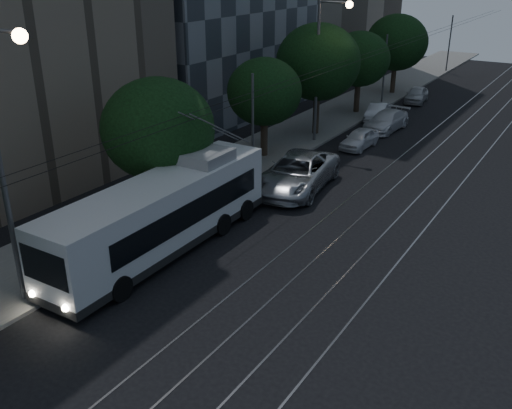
{
  "coord_description": "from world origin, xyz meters",
  "views": [
    {
      "loc": [
        10.65,
        -15.18,
        11.41
      ],
      "look_at": [
        -0.56,
        2.76,
        2.31
      ],
      "focal_mm": 40.0,
      "sensor_mm": 36.0,
      "label": 1
    }
  ],
  "objects_px": {
    "trolleybus": "(164,213)",
    "car_white_d": "(417,95)",
    "car_white_c": "(378,112)",
    "car_white_b": "(386,121)",
    "car_white_a": "(359,139)",
    "pickup_silver": "(297,173)",
    "streetlamp_far": "(323,57)",
    "streetlamp_near": "(4,145)"
  },
  "relations": [
    {
      "from": "car_white_b",
      "to": "streetlamp_far",
      "type": "distance_m",
      "value": 7.84
    },
    {
      "from": "car_white_a",
      "to": "car_white_d",
      "type": "bearing_deg",
      "value": 96.1
    },
    {
      "from": "pickup_silver",
      "to": "car_white_b",
      "type": "distance_m",
      "value": 13.67
    },
    {
      "from": "pickup_silver",
      "to": "streetlamp_far",
      "type": "distance_m",
      "value": 9.93
    },
    {
      "from": "car_white_a",
      "to": "car_white_d",
      "type": "height_order",
      "value": "car_white_d"
    },
    {
      "from": "pickup_silver",
      "to": "car_white_c",
      "type": "xyz_separation_m",
      "value": [
        -1.6,
        16.15,
        -0.29
      ]
    },
    {
      "from": "trolleybus",
      "to": "streetlamp_far",
      "type": "height_order",
      "value": "streetlamp_far"
    },
    {
      "from": "car_white_c",
      "to": "pickup_silver",
      "type": "bearing_deg",
      "value": -92.4
    },
    {
      "from": "trolleybus",
      "to": "car_white_d",
      "type": "distance_m",
      "value": 32.7
    },
    {
      "from": "pickup_silver",
      "to": "car_white_d",
      "type": "xyz_separation_m",
      "value": [
        -0.88,
        23.55,
        -0.26
      ]
    },
    {
      "from": "car_white_a",
      "to": "car_white_c",
      "type": "bearing_deg",
      "value": 104.81
    },
    {
      "from": "car_white_d",
      "to": "car_white_c",
      "type": "bearing_deg",
      "value": -102.32
    },
    {
      "from": "streetlamp_near",
      "to": "streetlamp_far",
      "type": "bearing_deg",
      "value": 90.02
    },
    {
      "from": "trolleybus",
      "to": "car_white_d",
      "type": "xyz_separation_m",
      "value": [
        0.52,
        32.68,
        -1.02
      ]
    },
    {
      "from": "trolleybus",
      "to": "car_white_c",
      "type": "height_order",
      "value": "trolleybus"
    },
    {
      "from": "trolleybus",
      "to": "pickup_silver",
      "type": "height_order",
      "value": "trolleybus"
    },
    {
      "from": "trolleybus",
      "to": "pickup_silver",
      "type": "relative_size",
      "value": 1.86
    },
    {
      "from": "car_white_b",
      "to": "car_white_d",
      "type": "height_order",
      "value": "car_white_b"
    },
    {
      "from": "car_white_a",
      "to": "streetlamp_near",
      "type": "relative_size",
      "value": 0.37
    },
    {
      "from": "pickup_silver",
      "to": "streetlamp_near",
      "type": "distance_m",
      "value": 16.08
    },
    {
      "from": "car_white_b",
      "to": "car_white_c",
      "type": "xyz_separation_m",
      "value": [
        -1.6,
        2.47,
        -0.07
      ]
    },
    {
      "from": "car_white_c",
      "to": "car_white_d",
      "type": "relative_size",
      "value": 0.97
    },
    {
      "from": "car_white_a",
      "to": "streetlamp_far",
      "type": "bearing_deg",
      "value": -168.98
    },
    {
      "from": "trolleybus",
      "to": "car_white_a",
      "type": "distance_m",
      "value": 17.9
    },
    {
      "from": "pickup_silver",
      "to": "car_white_d",
      "type": "bearing_deg",
      "value": 84.99
    },
    {
      "from": "car_white_a",
      "to": "car_white_b",
      "type": "xyz_separation_m",
      "value": [
        0.0,
        5.0,
        0.07
      ]
    },
    {
      "from": "streetlamp_far",
      "to": "car_white_d",
      "type": "bearing_deg",
      "value": 83.21
    },
    {
      "from": "trolleybus",
      "to": "car_white_c",
      "type": "relative_size",
      "value": 3.24
    },
    {
      "from": "car_white_d",
      "to": "streetlamp_near",
      "type": "distance_m",
      "value": 38.97
    },
    {
      "from": "pickup_silver",
      "to": "car_white_a",
      "type": "relative_size",
      "value": 1.81
    },
    {
      "from": "car_white_c",
      "to": "car_white_b",
      "type": "bearing_deg",
      "value": -65.16
    },
    {
      "from": "trolleybus",
      "to": "streetlamp_near",
      "type": "relative_size",
      "value": 1.24
    },
    {
      "from": "trolleybus",
      "to": "car_white_a",
      "type": "relative_size",
      "value": 3.36
    },
    {
      "from": "car_white_b",
      "to": "car_white_d",
      "type": "bearing_deg",
      "value": 99.33
    },
    {
      "from": "trolleybus",
      "to": "car_white_d",
      "type": "height_order",
      "value": "trolleybus"
    },
    {
      "from": "trolleybus",
      "to": "streetlamp_far",
      "type": "distance_m",
      "value": 17.92
    },
    {
      "from": "car_white_d",
      "to": "streetlamp_near",
      "type": "xyz_separation_m",
      "value": [
        -1.81,
        -38.56,
        5.33
      ]
    },
    {
      "from": "car_white_c",
      "to": "streetlamp_far",
      "type": "height_order",
      "value": "streetlamp_far"
    },
    {
      "from": "car_white_b",
      "to": "streetlamp_near",
      "type": "relative_size",
      "value": 0.48
    },
    {
      "from": "car_white_d",
      "to": "streetlamp_far",
      "type": "relative_size",
      "value": 0.42
    },
    {
      "from": "trolleybus",
      "to": "car_white_a",
      "type": "bearing_deg",
      "value": 85.17
    },
    {
      "from": "streetlamp_near",
      "to": "car_white_a",
      "type": "bearing_deg",
      "value": 83.53
    }
  ]
}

